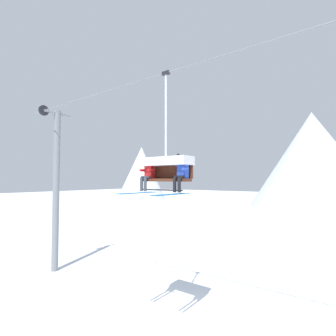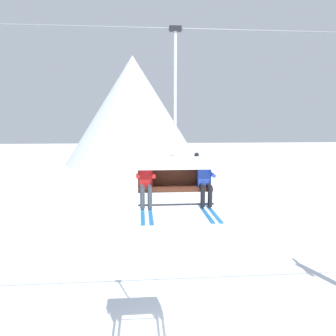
% 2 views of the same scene
% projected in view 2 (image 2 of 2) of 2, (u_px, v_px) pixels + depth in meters
% --- Properties ---
extents(mountain_peak_central, '(22.17, 22.17, 17.45)m').
position_uv_depth(mountain_peak_central, '(133.00, 110.00, 53.80)').
color(mountain_peak_central, silver).
rests_on(mountain_peak_central, ground_plane).
extents(lift_cable, '(18.75, 0.05, 0.05)m').
position_uv_depth(lift_cable, '(177.00, 29.00, 7.56)').
color(lift_cable, slate).
extents(chairlift_chair, '(1.85, 0.74, 4.17)m').
position_uv_depth(chairlift_chair, '(175.00, 165.00, 8.07)').
color(chairlift_chair, '#512819').
extents(skier_red, '(0.46, 1.70, 1.23)m').
position_uv_depth(skier_red, '(146.00, 181.00, 7.84)').
color(skier_red, red).
extents(skier_blue, '(0.48, 1.70, 1.34)m').
position_uv_depth(skier_blue, '(205.00, 180.00, 7.96)').
color(skier_blue, '#2847B7').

